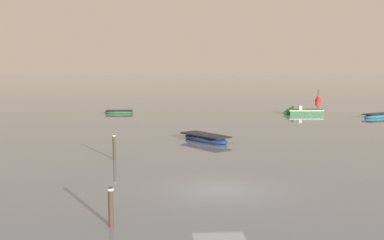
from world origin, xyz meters
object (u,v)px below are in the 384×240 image
rowboat_moored_5 (119,112)px  mooring_post_left (111,208)px  rowboat_moored_1 (377,116)px  mooring_post_right (114,147)px  rowboat_moored_3 (205,139)px  motorboat_moored_1 (299,112)px  channel_buoy (318,99)px

rowboat_moored_5 → mooring_post_left: 40.99m
rowboat_moored_1 → mooring_post_right: bearing=12.4°
rowboat_moored_1 → mooring_post_right: (-27.53, -21.85, 0.55)m
rowboat_moored_3 → rowboat_moored_5: size_ratio=1.32×
motorboat_moored_1 → rowboat_moored_5: motorboat_moored_1 is taller
rowboat_moored_1 → channel_buoy: (1.74, 24.05, 0.29)m
rowboat_moored_5 → channel_buoy: size_ratio=1.57×
rowboat_moored_3 → motorboat_moored_1: motorboat_moored_1 is taller
motorboat_moored_1 → mooring_post_left: mooring_post_left is taller
rowboat_moored_5 → channel_buoy: channel_buoy is taller
rowboat_moored_1 → rowboat_moored_3: (-21.24, -15.37, 0.03)m
motorboat_moored_1 → mooring_post_left: 42.35m
mooring_post_left → mooring_post_right: 12.01m
rowboat_moored_3 → rowboat_moored_1: bearing=91.8°
motorboat_moored_1 → mooring_post_left: bearing=64.9°
channel_buoy → mooring_post_right: size_ratio=1.36×
rowboat_moored_1 → rowboat_moored_5: size_ratio=1.17×
rowboat_moored_1 → channel_buoy: channel_buoy is taller
rowboat_moored_3 → motorboat_moored_1: size_ratio=0.96×
rowboat_moored_1 → mooring_post_left: 42.96m
rowboat_moored_3 → rowboat_moored_5: 23.95m
motorboat_moored_1 → channel_buoy: (9.49, 19.89, 0.23)m
channel_buoy → rowboat_moored_3: bearing=-120.2°
rowboat_moored_3 → mooring_post_right: bearing=-78.3°
rowboat_moored_3 → channel_buoy: channel_buoy is taller
mooring_post_right → mooring_post_left: bearing=-85.0°
motorboat_moored_1 → rowboat_moored_5: 22.12m
mooring_post_left → channel_buoy: bearing=64.0°
mooring_post_right → rowboat_moored_3: bearing=45.8°
mooring_post_left → mooring_post_right: mooring_post_right is taller
motorboat_moored_1 → mooring_post_right: size_ratio=2.92×
rowboat_moored_3 → motorboat_moored_1: (13.48, 19.52, 0.03)m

